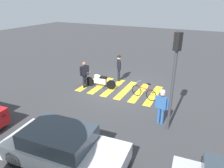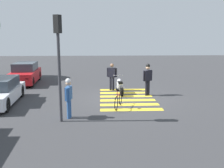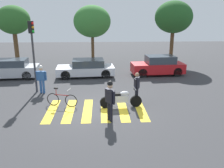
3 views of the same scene
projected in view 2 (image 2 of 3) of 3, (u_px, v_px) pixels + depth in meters
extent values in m
plane|color=#38383A|center=(127.00, 98.00, 14.33)|extent=(60.00, 60.00, 0.00)
cylinder|color=black|center=(118.00, 86.00, 16.27)|extent=(0.61, 0.18, 0.60)
cylinder|color=black|center=(122.00, 91.00, 14.73)|extent=(0.61, 0.18, 0.60)
cube|color=silver|center=(120.00, 86.00, 15.42)|extent=(0.82, 0.34, 0.36)
ellipsoid|color=silver|center=(119.00, 81.00, 15.59)|extent=(0.50, 0.28, 0.24)
cube|color=black|center=(120.00, 82.00, 15.18)|extent=(0.46, 0.27, 0.12)
cylinder|color=#A5A5AD|center=(118.00, 75.00, 16.06)|extent=(0.08, 0.62, 0.04)
torus|color=black|center=(120.00, 98.00, 12.95)|extent=(0.67, 0.22, 0.68)
torus|color=black|center=(116.00, 103.00, 11.98)|extent=(0.67, 0.22, 0.68)
cylinder|color=maroon|center=(118.00, 95.00, 12.41)|extent=(0.78, 0.25, 0.04)
cylinder|color=maroon|center=(117.00, 93.00, 12.08)|extent=(0.04, 0.04, 0.34)
cube|color=black|center=(117.00, 89.00, 12.05)|extent=(0.22, 0.15, 0.06)
cylinder|color=#99999E|center=(120.00, 87.00, 12.74)|extent=(0.15, 0.45, 0.03)
cylinder|color=black|center=(146.00, 88.00, 14.87)|extent=(0.14, 0.14, 0.88)
cylinder|color=black|center=(148.00, 88.00, 14.98)|extent=(0.14, 0.14, 0.88)
cube|color=black|center=(148.00, 76.00, 14.78)|extent=(0.45, 0.54, 0.62)
sphere|color=tan|center=(148.00, 68.00, 14.69)|extent=(0.24, 0.24, 0.24)
cylinder|color=black|center=(144.00, 76.00, 14.61)|extent=(0.09, 0.09, 0.59)
cylinder|color=black|center=(151.00, 75.00, 14.96)|extent=(0.09, 0.09, 0.59)
sphere|color=black|center=(148.00, 66.00, 14.67)|extent=(0.25, 0.25, 0.25)
cylinder|color=black|center=(113.00, 84.00, 16.28)|extent=(0.14, 0.14, 0.86)
cylinder|color=black|center=(111.00, 84.00, 16.34)|extent=(0.14, 0.14, 0.86)
cube|color=black|center=(112.00, 72.00, 16.17)|extent=(0.38, 0.54, 0.61)
sphere|color=#8C664C|center=(112.00, 65.00, 16.08)|extent=(0.23, 0.23, 0.23)
cylinder|color=black|center=(116.00, 73.00, 16.07)|extent=(0.09, 0.09, 0.58)
cylinder|color=black|center=(108.00, 72.00, 16.27)|extent=(0.09, 0.09, 0.58)
cylinder|color=#2D5999|center=(69.00, 110.00, 10.76)|extent=(0.14, 0.14, 0.81)
cylinder|color=#2D5999|center=(70.00, 108.00, 10.94)|extent=(0.14, 0.14, 0.81)
cube|color=#2D5999|center=(69.00, 93.00, 10.72)|extent=(0.49, 0.27, 0.57)
sphere|color=tan|center=(68.00, 83.00, 10.64)|extent=(0.22, 0.22, 0.22)
cylinder|color=#2D5999|center=(67.00, 95.00, 10.44)|extent=(0.09, 0.09, 0.54)
cylinder|color=#2D5999|center=(70.00, 92.00, 11.00)|extent=(0.09, 0.09, 0.54)
sphere|color=white|center=(68.00, 81.00, 10.62)|extent=(0.23, 0.23, 0.23)
cube|color=yellow|center=(132.00, 110.00, 12.12)|extent=(0.45, 3.03, 0.01)
cube|color=yellow|center=(130.00, 105.00, 13.00)|extent=(0.45, 3.03, 0.01)
cube|color=yellow|center=(128.00, 100.00, 13.88)|extent=(0.45, 3.03, 0.01)
cube|color=yellow|center=(126.00, 96.00, 14.77)|extent=(0.45, 3.03, 0.01)
cube|color=yellow|center=(125.00, 93.00, 15.65)|extent=(0.45, 3.03, 0.01)
cube|color=yellow|center=(123.00, 90.00, 16.53)|extent=(0.45, 3.03, 0.01)
cylinder|color=black|center=(6.00, 105.00, 11.69)|extent=(0.70, 0.27, 0.69)
cylinder|color=black|center=(21.00, 91.00, 14.58)|extent=(0.70, 0.27, 0.69)
cylinder|color=black|center=(32.00, 82.00, 17.33)|extent=(0.72, 0.27, 0.71)
cylinder|color=black|center=(10.00, 82.00, 17.16)|extent=(0.72, 0.27, 0.71)
cylinder|color=black|center=(39.00, 76.00, 20.02)|extent=(0.72, 0.27, 0.71)
cylinder|color=black|center=(20.00, 76.00, 19.85)|extent=(0.72, 0.27, 0.71)
cube|color=red|center=(25.00, 76.00, 18.55)|extent=(4.17, 1.97, 0.75)
cube|color=#333D47|center=(25.00, 67.00, 18.62)|extent=(2.29, 1.63, 0.58)
cube|color=#F2EDCC|center=(27.00, 79.00, 16.65)|extent=(0.09, 0.21, 0.12)
cube|color=#F2EDCC|center=(10.00, 79.00, 16.53)|extent=(0.09, 0.21, 0.12)
cylinder|color=#38383D|center=(60.00, 79.00, 10.16)|extent=(0.12, 0.12, 3.59)
cube|color=black|center=(57.00, 24.00, 9.75)|extent=(0.32, 0.32, 0.70)
sphere|color=red|center=(59.00, 18.00, 9.82)|extent=(0.16, 0.16, 0.16)
sphere|color=orange|center=(59.00, 24.00, 9.87)|extent=(0.16, 0.16, 0.16)
sphere|color=green|center=(60.00, 30.00, 9.91)|extent=(0.16, 0.16, 0.16)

